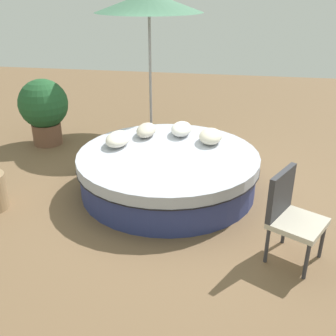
% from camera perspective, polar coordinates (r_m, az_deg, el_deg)
% --- Properties ---
extents(ground_plane, '(16.00, 16.00, 0.00)m').
position_cam_1_polar(ground_plane, '(5.70, -0.00, -3.06)').
color(ground_plane, brown).
extents(round_bed, '(2.52, 2.52, 0.56)m').
position_cam_1_polar(round_bed, '(5.57, -0.00, -0.46)').
color(round_bed, navy).
rests_on(round_bed, ground_plane).
extents(throw_pillow_0, '(0.50, 0.33, 0.19)m').
position_cam_1_polar(throw_pillow_0, '(5.83, 6.12, 4.57)').
color(throw_pillow_0, beige).
rests_on(throw_pillow_0, round_bed).
extents(throw_pillow_1, '(0.51, 0.31, 0.18)m').
position_cam_1_polar(throw_pillow_1, '(6.12, 1.93, 5.64)').
color(throw_pillow_1, white).
rests_on(throw_pillow_1, round_bed).
extents(throw_pillow_2, '(0.50, 0.28, 0.18)m').
position_cam_1_polar(throw_pillow_2, '(6.08, -3.14, 5.45)').
color(throw_pillow_2, beige).
rests_on(throw_pillow_2, round_bed).
extents(throw_pillow_3, '(0.53, 0.33, 0.19)m').
position_cam_1_polar(throw_pillow_3, '(5.75, -7.20, 4.16)').
color(throw_pillow_3, silver).
rests_on(throw_pillow_3, round_bed).
extents(patio_chair, '(0.70, 0.69, 0.98)m').
position_cam_1_polar(patio_chair, '(4.29, 17.09, -5.93)').
color(patio_chair, '#333338').
rests_on(patio_chair, ground_plane).
extents(patio_umbrella, '(1.93, 1.93, 2.55)m').
position_cam_1_polar(patio_umbrella, '(7.49, -2.75, 22.45)').
color(patio_umbrella, '#262628').
rests_on(patio_umbrella, ground_plane).
extents(planter, '(0.87, 0.87, 1.18)m').
position_cam_1_polar(planter, '(7.45, -17.39, 8.24)').
color(planter, brown).
rests_on(planter, ground_plane).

